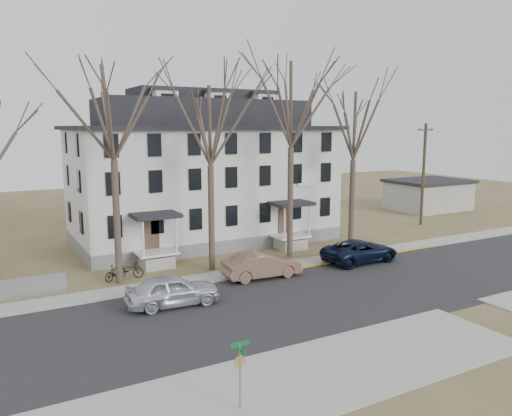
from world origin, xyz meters
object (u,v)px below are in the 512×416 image
bicycle_left (128,270)px  utility_pole_far (423,173)px  boarding_house (204,175)px  car_tan (262,265)px  tree_far_left (112,106)px  car_navy (360,251)px  tree_center (291,98)px  street_sign (240,365)px  bicycle_right (115,273)px  car_silver (173,291)px  tree_mid_left (210,120)px  tree_mid_right (354,121)px

bicycle_left → utility_pole_far: bearing=-53.1°
boarding_house → car_tan: 12.34m
tree_far_left → car_navy: 18.59m
car_navy → bicycle_left: size_ratio=2.87×
tree_center → street_sign: bearing=-127.5°
boarding_house → tree_center: bearing=-69.8°
car_tan → bicycle_right: bearing=68.0°
car_silver → bicycle_left: size_ratio=2.51×
car_tan → utility_pole_far: bearing=-67.6°
car_tan → street_sign: (-7.78, -12.23, 0.80)m
tree_mid_left → utility_pole_far: 24.33m
utility_pole_far → bicycle_left: (-28.81, -3.52, -4.40)m
tree_center → street_sign: tree_center is taller
tree_far_left → bicycle_left: tree_far_left is taller
boarding_house → car_silver: size_ratio=4.33×
boarding_house → car_tan: size_ratio=4.27×
tree_mid_right → bicycle_right: bearing=178.2°
tree_mid_left → car_navy: size_ratio=2.32×
tree_far_left → tree_mid_right: bearing=0.0°
tree_center → bicycle_left: 15.50m
utility_pole_far → car_navy: size_ratio=1.73×
car_silver → bicycle_left: (-0.78, 5.89, -0.32)m
car_navy → bicycle_left: 15.42m
boarding_house → bicycle_right: boarding_house is taller
tree_center → car_navy: (3.58, -3.33, -10.32)m
boarding_house → bicycle_right: 12.83m
utility_pole_far → bicycle_left: 29.35m
tree_center → tree_mid_right: size_ratio=1.15×
tree_far_left → bicycle_right: size_ratio=8.25×
utility_pole_far → bicycle_right: bearing=-172.9°
tree_center → street_sign: size_ratio=6.17×
tree_far_left → bicycle_left: size_ratio=7.17×
tree_center → tree_mid_right: tree_center is taller
car_silver → car_navy: (14.10, 1.88, -0.06)m
boarding_house → car_tan: boarding_house is taller
car_navy → street_sign: 19.69m
car_navy → bicycle_left: (-14.88, 4.01, -0.26)m
tree_mid_left → bicycle_left: tree_mid_left is taller
car_silver → street_sign: (-1.36, -10.27, 0.78)m
tree_mid_right → street_sign: tree_mid_right is taller
tree_center → street_sign: (-11.89, -15.48, -9.48)m
tree_far_left → car_tan: (7.89, -3.25, -9.54)m
car_navy → street_sign: (-15.46, -12.15, 0.84)m
utility_pole_far → car_tan: utility_pole_far is taller
boarding_house → car_silver: (-7.53, -13.36, -4.56)m
tree_far_left → bicycle_right: (-0.10, 0.54, -9.84)m
car_silver → tree_center: bearing=-59.2°
car_silver → bicycle_left: 5.95m
utility_pole_far → car_tan: size_ratio=1.95×
bicycle_left → bicycle_right: (-0.79, -0.14, -0.00)m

